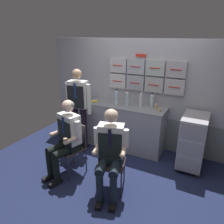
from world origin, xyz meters
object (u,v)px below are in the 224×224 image
crew_member_left (66,136)px  crew_member_standing (79,104)px  folding_chair_right (112,155)px  paper_cup_blue (156,106)px  crew_member_right (110,149)px  folding_chair_left (74,142)px  snack_banana (94,101)px  sparkling_bottle_green (141,99)px  service_trolley (193,141)px

crew_member_left → crew_member_standing: crew_member_standing is taller
folding_chair_right → paper_cup_blue: (0.28, 1.24, 0.44)m
crew_member_left → crew_member_right: 0.83m
crew_member_right → paper_cup_blue: crew_member_right is taller
folding_chair_left → paper_cup_blue: paper_cup_blue is taller
folding_chair_right → crew_member_right: bearing=-72.6°
snack_banana → sparkling_bottle_green: bearing=9.9°
folding_chair_right → paper_cup_blue: bearing=77.3°
service_trolley → folding_chair_right: service_trolley is taller
crew_member_right → crew_member_standing: (-1.14, 0.85, 0.25)m
folding_chair_left → sparkling_bottle_green: sparkling_bottle_green is taller
folding_chair_right → snack_banana: snack_banana is taller
crew_member_standing → paper_cup_blue: bearing=21.5°
crew_member_left → folding_chair_right: crew_member_left is taller
service_trolley → folding_chair_right: (-1.01, -1.05, 0.01)m
crew_member_standing → snack_banana: size_ratio=9.44×
paper_cup_blue → crew_member_standing: bearing=-158.5°
folding_chair_left → snack_banana: snack_banana is taller
crew_member_right → sparkling_bottle_green: size_ratio=4.26×
folding_chair_right → paper_cup_blue: paper_cup_blue is taller
crew_member_left → paper_cup_blue: size_ratio=14.23×
crew_member_right → sparkling_bottle_green: (-0.06, 1.37, 0.35)m
crew_member_standing → sparkling_bottle_green: 1.20m
service_trolley → snack_banana: 2.01m
paper_cup_blue → snack_banana: 1.24m
folding_chair_right → crew_member_standing: size_ratio=0.52×
service_trolley → folding_chair_left: 2.01m
crew_member_left → folding_chair_right: (0.78, 0.10, -0.19)m
sparkling_bottle_green → paper_cup_blue: size_ratio=3.33×
crew_member_left → folding_chair_right: size_ratio=1.51×
service_trolley → sparkling_bottle_green: sparkling_bottle_green is taller
service_trolley → paper_cup_blue: (-0.73, 0.19, 0.45)m
crew_member_standing → service_trolley: bearing=9.5°
folding_chair_right → sparkling_bottle_green: 1.33m
snack_banana → folding_chair_left: bearing=-77.9°
paper_cup_blue → crew_member_right: bearing=-99.4°
service_trolley → crew_member_left: crew_member_left is taller
snack_banana → folding_chair_right: bearing=-48.0°
folding_chair_right → sparkling_bottle_green: bearing=90.5°
folding_chair_left → snack_banana: 1.10m
snack_banana → crew_member_left: bearing=-81.6°
crew_member_standing → snack_banana: bearing=68.3°
folding_chair_right → paper_cup_blue: size_ratio=9.41×
folding_chair_left → crew_member_right: (0.78, -0.20, 0.18)m
folding_chair_left → snack_banana: bearing=102.1°
folding_chair_left → folding_chair_right: (0.73, -0.05, 0.00)m
folding_chair_right → snack_banana: 1.48m
folding_chair_left → crew_member_standing: 0.86m
crew_member_right → snack_banana: 1.58m
folding_chair_left → paper_cup_blue: bearing=49.5°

